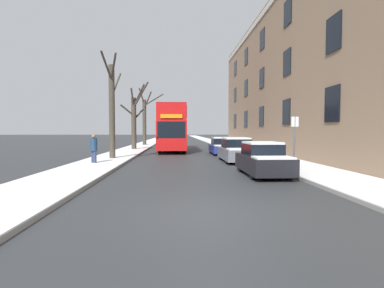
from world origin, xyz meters
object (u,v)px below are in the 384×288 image
object	(u,v)px
bare_tree_left_0	(112,108)
bare_tree_left_1	(134,119)
parked_car_2	(222,146)
parked_car_1	(236,151)
double_decker_bus	(172,126)
street_sign_post	(295,141)
bare_tree_left_2	(145,120)
parked_car_0	(263,160)
pedestrian_left_sidewalk	(94,148)

from	to	relation	value
bare_tree_left_0	bare_tree_left_1	xyz separation A→B (m)	(0.02, 10.29, -0.36)
parked_car_2	parked_car_1	bearing A→B (deg)	-90.00
double_decker_bus	street_sign_post	size ratio (longest dim) A/B	4.20
bare_tree_left_1	street_sign_post	size ratio (longest dim) A/B	2.58
parked_car_1	street_sign_post	world-z (taller)	street_sign_post
bare_tree_left_2	parked_car_1	distance (m)	22.43
parked_car_2	street_sign_post	world-z (taller)	street_sign_post
double_decker_bus	parked_car_1	bearing A→B (deg)	-68.55
bare_tree_left_0	bare_tree_left_1	bearing A→B (deg)	89.86
parked_car_1	parked_car_2	size ratio (longest dim) A/B	1.12
bare_tree_left_1	parked_car_2	world-z (taller)	bare_tree_left_1
parked_car_0	double_decker_bus	bearing A→B (deg)	104.22
bare_tree_left_2	pedestrian_left_sidewalk	xyz separation A→B (m)	(-0.54, -22.54, -2.51)
double_decker_bus	bare_tree_left_2	bearing A→B (deg)	110.74
bare_tree_left_1	pedestrian_left_sidewalk	xyz separation A→B (m)	(-0.44, -13.27, -2.16)
pedestrian_left_sidewalk	bare_tree_left_0	bearing A→B (deg)	-59.13
double_decker_bus	parked_car_2	size ratio (longest dim) A/B	2.73
double_decker_bus	parked_car_0	world-z (taller)	double_decker_bus
bare_tree_left_0	pedestrian_left_sidewalk	distance (m)	3.92
double_decker_bus	parked_car_1	xyz separation A→B (m)	(4.26, -10.84, -1.75)
pedestrian_left_sidewalk	bare_tree_left_2	bearing A→B (deg)	-52.48
bare_tree_left_1	parked_car_0	world-z (taller)	bare_tree_left_1
parked_car_1	parked_car_2	bearing A→B (deg)	90.00
bare_tree_left_2	parked_car_1	bearing A→B (deg)	-68.89
bare_tree_left_0	bare_tree_left_2	distance (m)	19.56
bare_tree_left_0	parked_car_0	size ratio (longest dim) A/B	1.73
double_decker_bus	bare_tree_left_1	bearing A→B (deg)	170.33
parked_car_0	parked_car_1	size ratio (longest dim) A/B	0.87
bare_tree_left_1	parked_car_1	xyz separation A→B (m)	(8.11, -11.50, -2.43)
pedestrian_left_sidewalk	parked_car_2	bearing A→B (deg)	-98.35
parked_car_2	street_sign_post	bearing A→B (deg)	-83.61
street_sign_post	parked_car_2	bearing A→B (deg)	96.39
parked_car_1	street_sign_post	bearing A→B (deg)	-77.35
bare_tree_left_1	parked_car_2	bearing A→B (deg)	-33.48
pedestrian_left_sidewalk	street_sign_post	bearing A→B (deg)	-164.70
bare_tree_left_1	street_sign_post	distance (m)	20.07
parked_car_0	parked_car_2	size ratio (longest dim) A/B	0.98
bare_tree_left_0	bare_tree_left_1	world-z (taller)	bare_tree_left_0
parked_car_2	street_sign_post	xyz separation A→B (m)	(1.37, -12.25, 0.84)
bare_tree_left_2	double_decker_bus	size ratio (longest dim) A/B	0.68
pedestrian_left_sidewalk	street_sign_post	world-z (taller)	street_sign_post
parked_car_2	bare_tree_left_2	bearing A→B (deg)	118.72
double_decker_bus	parked_car_0	distance (m)	17.43
bare_tree_left_2	bare_tree_left_0	bearing A→B (deg)	-90.35
bare_tree_left_1	pedestrian_left_sidewalk	bearing A→B (deg)	-91.92
parked_car_0	parked_car_2	world-z (taller)	parked_car_0
bare_tree_left_1	parked_car_0	distance (m)	19.41
bare_tree_left_2	parked_car_2	xyz separation A→B (m)	(8.02, -14.63, -2.83)
parked_car_0	street_sign_post	size ratio (longest dim) A/B	1.50
bare_tree_left_1	pedestrian_left_sidewalk	size ratio (longest dim) A/B	3.78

